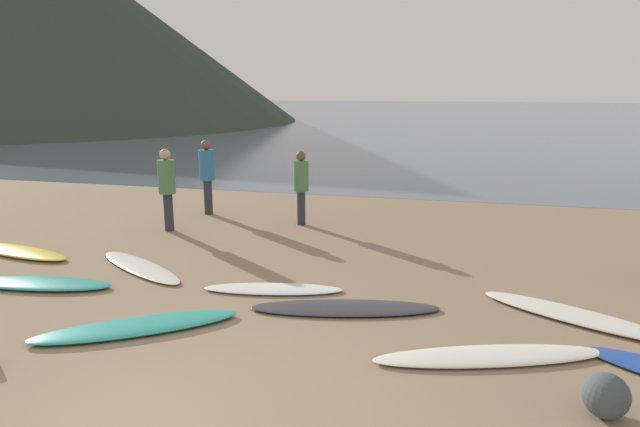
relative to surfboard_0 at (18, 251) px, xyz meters
The scene contains 15 objects.
ground_plane 7.73m from the surfboard_0, 48.59° to the left, with size 120.00×120.00×0.20m, color #8C7559.
ocean_water 56.85m from the surfboard_0, 84.84° to the left, with size 140.00×100.00×0.01m, color slate.
headland_hill 43.31m from the surfboard_0, 129.18° to the left, with size 42.77×42.77×15.87m, color #28382B.
surfboard_0 is the anchor object (origin of this frame).
surfboard_1 2.02m from the surfboard_0, 39.76° to the right, with size 2.22×0.58×0.10m, color teal.
surfboard_2 2.56m from the surfboard_0, ahead, with size 2.31×0.50×0.07m, color silver.
surfboard_3 4.43m from the surfboard_0, 31.00° to the right, with size 2.46×0.58×0.10m, color teal.
surfboard_4 5.03m from the surfboard_0, ahead, with size 2.02×0.48×0.06m, color white.
surfboard_5 6.23m from the surfboard_0, ahead, with size 2.52×0.59×0.06m, color #333338.
surfboard_6 8.19m from the surfboard_0, 14.10° to the right, with size 2.60×0.50×0.07m, color silver.
surfboard_7 9.09m from the surfboard_0, ahead, with size 2.45×0.55×0.08m, color silver.
person_0 2.94m from the surfboard_0, 49.88° to the left, with size 0.34×0.34×1.69m.
person_1 4.31m from the surfboard_0, 62.75° to the left, with size 0.35×0.35×1.73m.
person_3 5.48m from the surfboard_0, 37.40° to the left, with size 0.32×0.32×1.59m.
beach_rock_near 9.34m from the surfboard_0, 17.83° to the right, with size 0.41×0.41×0.41m, color #434C51.
Camera 1 is at (2.37, -3.58, 2.90)m, focal length 30.91 mm.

